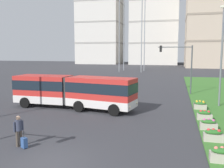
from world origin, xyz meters
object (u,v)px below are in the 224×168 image
Objects in this scene: traffic_light_far_right at (180,61)px; apartment_tower_west at (101,14)px; rolling_suitcase at (24,143)px; flower_planter_4 at (200,105)px; apartment_tower_centre at (216,5)px; articulated_bus at (73,91)px; flower_planter_0 at (222,155)px; pedestrian_crossing at (19,129)px; flower_planter_1 at (213,135)px; flower_planter_2 at (209,124)px; flower_planter_5 at (200,105)px; apartment_tower_westcentre at (155,4)px; streetlight_median at (222,53)px; flower_planter_3 at (205,115)px.

apartment_tower_west is at bearing 113.28° from traffic_light_far_right.
flower_planter_4 is at bearing 50.00° from rolling_suitcase.
traffic_light_far_right is 67.78m from apartment_tower_centre.
articulated_bus is 14.72m from flower_planter_0.
pedestrian_crossing is 89.81m from apartment_tower_centre.
rolling_suitcase reaches higher than flower_planter_1.
rolling_suitcase is at bearing -150.12° from flower_planter_2.
flower_planter_5 is 96.87m from apartment_tower_westcentre.
flower_planter_5 is (11.45, 2.64, -1.23)m from articulated_bus.
flower_planter_1 is at bearing 19.32° from rolling_suitcase.
rolling_suitcase is at bearing -82.42° from articulated_bus.
pedestrian_crossing is 1.58× the size of flower_planter_4.
flower_planter_1 is 1.00× the size of flower_planter_4.
streetlight_median reaches higher than flower_planter_4.
flower_planter_0 is (10.15, 0.67, 0.11)m from rolling_suitcase.
traffic_light_far_right is at bearing 96.73° from flower_planter_2.
apartment_tower_west is (-26.41, 94.78, 21.64)m from articulated_bus.
traffic_light_far_right is (8.84, 20.47, 3.20)m from pedestrian_crossing.
streetlight_median is (12.05, 14.04, 4.90)m from rolling_suitcase.
flower_planter_0 and flower_planter_1 have the same top height.
flower_planter_2 is 0.12× the size of streetlight_median.
articulated_bus is at bearing -168.85° from flower_planter_4.
traffic_light_far_right is (-1.75, 12.31, 3.78)m from flower_planter_3.
flower_planter_0 is (10.60, 0.47, -0.58)m from pedestrian_crossing.
articulated_bus is at bearing -74.43° from apartment_tower_west.
flower_planter_2 is 0.03× the size of apartment_tower_centre.
flower_planter_4 is at bearing -98.33° from apartment_tower_centre.
rolling_suitcase is 10.17m from flower_planter_0.
streetlight_median is 0.20× the size of apartment_tower_west.
apartment_tower_west reaches higher than flower_planter_2.
streetlight_median is at bearing 45.79° from flower_planter_4.
apartment_tower_centre is at bearing 82.54° from flower_planter_1.
apartment_tower_west is (-39.76, 90.57, 18.08)m from streetlight_median.
flower_planter_0 is at bearing -83.35° from apartment_tower_westcentre.
flower_planter_2 is at bearing 90.00° from flower_planter_0.
flower_planter_2 is at bearing -97.68° from apartment_tower_centre.
flower_planter_5 is 0.02× the size of apartment_tower_west.
rolling_suitcase is at bearing -160.68° from flower_planter_1.
rolling_suitcase is 11.70m from flower_planter_2.
apartment_tower_centre reaches higher than flower_planter_2.
apartment_tower_centre is (10.66, 72.87, 21.33)m from flower_planter_4.
flower_planter_2 is (10.60, 5.63, -0.58)m from pedestrian_crossing.
flower_planter_2 and flower_planter_3 have the same top height.
streetlight_median is (1.90, 13.37, 4.79)m from flower_planter_0.
pedestrian_crossing is 1.58× the size of flower_planter_0.
apartment_tower_centre is (10.66, 76.60, 21.33)m from flower_planter_3.
apartment_tower_centre is (12.42, 64.28, 17.55)m from traffic_light_far_right.
flower_planter_5 is 9.20m from traffic_light_far_right.
flower_planter_2 is 103.22m from apartment_tower_westcentre.
apartment_tower_westcentre is at bearing 97.18° from flower_planter_3.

